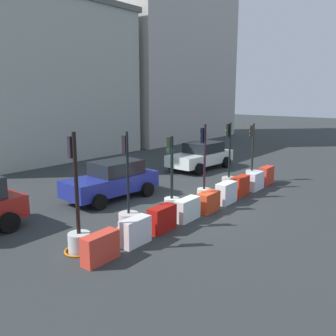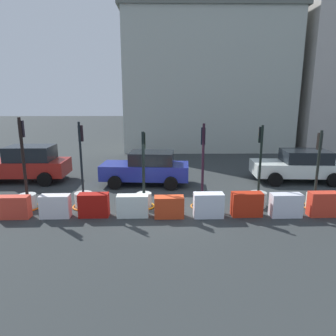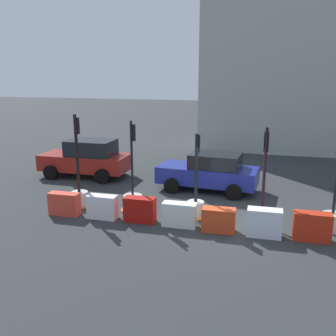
# 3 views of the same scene
# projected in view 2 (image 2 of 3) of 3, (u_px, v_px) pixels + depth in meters

# --- Properties ---
(ground_plane) EXTENTS (120.00, 120.00, 0.00)m
(ground_plane) POSITION_uv_depth(u_px,v_px,m) (170.00, 208.00, 11.93)
(ground_plane) COLOR #2E3334
(traffic_light_0) EXTENTS (0.90, 0.90, 3.50)m
(traffic_light_0) POSITION_uv_depth(u_px,v_px,m) (27.00, 193.00, 11.77)
(traffic_light_0) COLOR silver
(traffic_light_0) RESTS_ON ground_plane
(traffic_light_1) EXTENTS (0.89, 0.89, 3.33)m
(traffic_light_1) POSITION_uv_depth(u_px,v_px,m) (83.00, 195.00, 11.91)
(traffic_light_1) COLOR beige
(traffic_light_1) RESTS_ON ground_plane
(traffic_light_2) EXTENTS (0.85, 0.85, 2.97)m
(traffic_light_2) POSITION_uv_depth(u_px,v_px,m) (144.00, 194.00, 11.92)
(traffic_light_2) COLOR silver
(traffic_light_2) RESTS_ON ground_plane
(traffic_light_3) EXTENTS (0.89, 0.89, 3.27)m
(traffic_light_3) POSITION_uv_depth(u_px,v_px,m) (202.00, 194.00, 11.94)
(traffic_light_3) COLOR beige
(traffic_light_3) RESTS_ON ground_plane
(traffic_light_4) EXTENTS (0.66, 0.66, 3.20)m
(traffic_light_4) POSITION_uv_depth(u_px,v_px,m) (258.00, 193.00, 11.98)
(traffic_light_4) COLOR #B1B7AD
(traffic_light_4) RESTS_ON ground_plane
(traffic_light_5) EXTENTS (0.85, 0.85, 3.02)m
(traffic_light_5) POSITION_uv_depth(u_px,v_px,m) (315.00, 195.00, 11.88)
(traffic_light_5) COLOR beige
(traffic_light_5) RESTS_ON ground_plane
(construction_barrier_0) EXTENTS (1.11, 0.43, 0.82)m
(construction_barrier_0) POSITION_uv_depth(u_px,v_px,m) (14.00, 207.00, 10.84)
(construction_barrier_0) COLOR red
(construction_barrier_0) RESTS_ON ground_plane
(construction_barrier_1) EXTENTS (1.05, 0.46, 0.83)m
(construction_barrier_1) POSITION_uv_depth(u_px,v_px,m) (55.00, 206.00, 10.92)
(construction_barrier_1) COLOR silver
(construction_barrier_1) RESTS_ON ground_plane
(construction_barrier_2) EXTENTS (1.07, 0.47, 0.86)m
(construction_barrier_2) POSITION_uv_depth(u_px,v_px,m) (94.00, 205.00, 10.99)
(construction_barrier_2) COLOR #AD130E
(construction_barrier_2) RESTS_ON ground_plane
(construction_barrier_3) EXTENTS (1.13, 0.45, 0.81)m
(construction_barrier_3) POSITION_uv_depth(u_px,v_px,m) (133.00, 206.00, 10.98)
(construction_barrier_3) COLOR white
(construction_barrier_3) RESTS_ON ground_plane
(construction_barrier_4) EXTENTS (1.06, 0.50, 0.77)m
(construction_barrier_4) POSITION_uv_depth(u_px,v_px,m) (169.00, 207.00, 10.93)
(construction_barrier_4) COLOR red
(construction_barrier_4) RESTS_ON ground_plane
(construction_barrier_5) EXTENTS (1.07, 0.50, 0.89)m
(construction_barrier_5) POSITION_uv_depth(u_px,v_px,m) (208.00, 205.00, 10.95)
(construction_barrier_5) COLOR white
(construction_barrier_5) RESTS_ON ground_plane
(construction_barrier_6) EXTENTS (1.10, 0.46, 0.88)m
(construction_barrier_6) POSITION_uv_depth(u_px,v_px,m) (247.00, 204.00, 11.05)
(construction_barrier_6) COLOR red
(construction_barrier_6) RESTS_ON ground_plane
(construction_barrier_7) EXTENTS (1.11, 0.48, 0.85)m
(construction_barrier_7) POSITION_uv_depth(u_px,v_px,m) (286.00, 205.00, 10.99)
(construction_barrier_7) COLOR silver
(construction_barrier_7) RESTS_ON ground_plane
(construction_barrier_8) EXTENTS (1.03, 0.45, 0.89)m
(construction_barrier_8) POSITION_uv_depth(u_px,v_px,m) (323.00, 204.00, 11.05)
(construction_barrier_8) COLOR red
(construction_barrier_8) RESTS_ON ground_plane
(car_white_van) EXTENTS (4.61, 2.41, 1.61)m
(car_white_van) POSITION_uv_depth(u_px,v_px,m) (300.00, 166.00, 15.56)
(car_white_van) COLOR white
(car_white_van) RESTS_ON ground_plane
(car_blue_estate) EXTENTS (4.35, 2.31, 1.63)m
(car_blue_estate) POSITION_uv_depth(u_px,v_px,m) (147.00, 168.00, 15.00)
(car_blue_estate) COLOR navy
(car_blue_estate) RESTS_ON ground_plane
(car_red_compact) EXTENTS (4.30, 2.21, 1.83)m
(car_red_compact) POSITION_uv_depth(u_px,v_px,m) (26.00, 164.00, 15.54)
(car_red_compact) COLOR maroon
(car_red_compact) RESTS_ON ground_plane
(building_main_facade) EXTENTS (13.56, 7.54, 10.86)m
(building_main_facade) POSITION_uv_depth(u_px,v_px,m) (205.00, 82.00, 25.66)
(building_main_facade) COLOR #AAB2A6
(building_main_facade) RESTS_ON ground_plane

